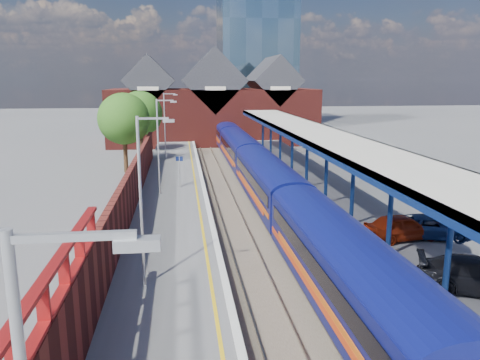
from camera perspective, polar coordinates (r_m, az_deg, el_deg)
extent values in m
plane|color=#5B5B5E|center=(43.71, -0.73, -0.22)|extent=(240.00, 240.00, 0.00)
cube|color=#473D33|center=(34.08, 1.20, -3.75)|extent=(6.00, 76.00, 0.06)
cube|color=slate|center=(33.81, -2.53, -3.73)|extent=(0.07, 76.00, 0.14)
cube|color=slate|center=(33.96, -0.11, -3.65)|extent=(0.07, 76.00, 0.14)
cube|color=slate|center=(34.18, 2.49, -3.56)|extent=(0.07, 76.00, 0.14)
cube|color=slate|center=(34.45, 4.86, -3.47)|extent=(0.07, 76.00, 0.14)
cube|color=#565659|center=(33.62, -8.13, -3.27)|extent=(5.00, 76.00, 1.00)
cube|color=#565659|center=(35.32, 10.89, -2.61)|extent=(6.00, 76.00, 1.00)
cube|color=silver|center=(33.52, -4.13, -2.29)|extent=(0.30, 76.00, 0.05)
cube|color=silver|center=(34.42, 6.40, -1.95)|extent=(0.30, 76.00, 0.05)
cube|color=yellow|center=(33.50, -5.16, -2.35)|extent=(0.14, 76.00, 0.01)
cube|color=#0C1156|center=(19.32, 12.78, -10.91)|extent=(2.84, 16.01, 2.50)
cube|color=#0C1156|center=(18.87, 12.96, -7.42)|extent=(2.84, 16.01, 0.60)
cube|color=#0C1156|center=(34.66, 3.46, -0.31)|extent=(2.84, 16.01, 2.50)
cube|color=#0C1156|center=(34.41, 3.49, 1.72)|extent=(2.84, 16.01, 0.60)
cube|color=#0C1156|center=(50.80, -0.01, 3.70)|extent=(2.84, 16.01, 2.50)
cube|color=#0C1156|center=(50.63, -0.01, 5.10)|extent=(2.84, 16.01, 0.60)
cube|color=#0C1156|center=(67.16, -1.81, 5.76)|extent=(2.84, 16.01, 2.50)
cube|color=#0C1156|center=(67.04, -1.81, 6.83)|extent=(2.84, 16.01, 0.60)
cube|color=black|center=(42.42, -0.49, 2.63)|extent=(0.04, 60.54, 0.70)
cube|color=#DA5A0E|center=(42.56, -0.50, 1.57)|extent=(0.03, 55.27, 0.30)
cube|color=red|center=(42.60, -0.52, 1.24)|extent=(0.03, 55.27, 0.30)
cube|color=black|center=(72.89, -2.22, 5.00)|extent=(2.00, 2.40, 0.60)
cylinder|color=navy|center=(19.34, 24.10, -7.87)|extent=(0.24, 0.24, 4.20)
cylinder|color=navy|center=(23.52, 17.84, -3.91)|extent=(0.24, 0.24, 4.20)
cylinder|color=navy|center=(27.97, 13.56, -1.14)|extent=(0.24, 0.24, 4.20)
cylinder|color=navy|center=(32.58, 10.48, 0.86)|extent=(0.24, 0.24, 4.20)
cylinder|color=navy|center=(37.29, 8.16, 2.35)|extent=(0.24, 0.24, 4.20)
cylinder|color=navy|center=(42.07, 6.37, 3.51)|extent=(0.24, 0.24, 4.20)
cylinder|color=navy|center=(46.89, 4.94, 4.43)|extent=(0.24, 0.24, 4.20)
cylinder|color=navy|center=(51.75, 3.77, 5.17)|extent=(0.24, 0.24, 4.20)
cylinder|color=navy|center=(56.63, 2.81, 5.79)|extent=(0.24, 0.24, 4.20)
cube|color=beige|center=(36.16, 9.46, 5.61)|extent=(4.50, 52.00, 0.25)
cube|color=navy|center=(35.63, 6.12, 5.36)|extent=(0.20, 52.00, 0.55)
cube|color=navy|center=(36.85, 12.67, 5.36)|extent=(0.20, 52.00, 0.55)
cube|color=#A5A8AA|center=(4.77, -19.69, -6.54)|extent=(1.20, 0.08, 0.08)
cube|color=#A5A8AA|center=(4.71, -12.40, -7.63)|extent=(0.45, 0.18, 0.12)
cylinder|color=#A5A8AA|center=(19.12, -11.98, -2.87)|extent=(0.12, 0.12, 7.00)
cube|color=#A5A8AA|center=(18.51, -10.58, 7.39)|extent=(1.20, 0.08, 0.08)
cube|color=#A5A8AA|center=(18.49, -8.70, 7.14)|extent=(0.45, 0.18, 0.12)
cylinder|color=#A5A8AA|center=(34.80, -9.93, 3.93)|extent=(0.12, 0.12, 7.00)
cube|color=#A5A8AA|center=(34.46, -9.13, 9.56)|extent=(1.20, 0.08, 0.08)
cube|color=#A5A8AA|center=(34.46, -8.12, 9.42)|extent=(0.45, 0.18, 0.12)
cylinder|color=#A5A8AA|center=(50.68, -9.16, 6.49)|extent=(0.12, 0.12, 7.00)
cube|color=#A5A8AA|center=(50.45, -8.60, 10.35)|extent=(1.20, 0.08, 0.08)
cube|color=#A5A8AA|center=(50.44, -7.90, 10.26)|extent=(0.45, 0.18, 0.12)
cylinder|color=#A5A8AA|center=(37.11, -7.36, 0.99)|extent=(0.08, 0.08, 2.50)
cube|color=#0C194C|center=(36.92, -7.41, 2.59)|extent=(0.55, 0.06, 0.35)
cube|color=#581B17|center=(27.51, -13.82, -2.88)|extent=(0.35, 50.00, 2.80)
cube|color=maroon|center=(10.96, -24.48, -13.66)|extent=(0.30, 15.00, 0.12)
cube|color=maroon|center=(11.39, -24.04, -17.99)|extent=(0.30, 15.00, 0.12)
cube|color=maroon|center=(10.35, -25.90, -18.51)|extent=(0.30, 0.12, 1.00)
cube|color=maroon|center=(12.03, -22.86, -13.79)|extent=(0.30, 0.12, 1.00)
cube|color=maroon|center=(13.80, -20.66, -10.23)|extent=(0.30, 0.12, 1.00)
cube|color=maroon|center=(15.62, -19.01, -7.47)|extent=(0.30, 0.12, 1.00)
cube|color=maroon|center=(17.49, -17.72, -5.30)|extent=(0.30, 0.12, 1.00)
cube|color=#581B17|center=(70.79, -3.35, 7.78)|extent=(30.00, 12.00, 8.00)
cube|color=#232328|center=(70.54, -10.87, 11.81)|extent=(7.13, 12.00, 7.13)
cube|color=#232328|center=(70.58, -3.40, 12.00)|extent=(9.16, 12.00, 9.16)
cube|color=#232328|center=(71.77, 3.94, 11.99)|extent=(7.13, 12.00, 7.13)
cube|color=beige|center=(64.51, -11.16, 10.89)|extent=(2.80, 0.15, 0.50)
cube|color=beige|center=(64.56, -3.02, 11.10)|extent=(2.80, 0.15, 0.50)
cube|color=beige|center=(65.85, 4.97, 11.09)|extent=(2.80, 0.15, 0.50)
cube|color=#456277|center=(94.20, 1.95, 18.63)|extent=(14.00, 14.00, 40.00)
cylinder|color=#382314|center=(49.30, -13.79, 3.21)|extent=(0.44, 0.44, 4.00)
sphere|color=#1F4B14|center=(48.90, -13.99, 7.26)|extent=(5.20, 5.20, 5.20)
sphere|color=#1F4B14|center=(48.38, -13.07, 6.42)|extent=(3.20, 3.20, 3.20)
cylinder|color=#382314|center=(57.09, -11.92, 4.48)|extent=(0.44, 0.44, 4.00)
sphere|color=#1F4B14|center=(56.74, -12.07, 7.98)|extent=(5.20, 5.20, 5.20)
sphere|color=#1F4B14|center=(56.24, -11.26, 7.26)|extent=(3.20, 3.20, 3.20)
imported|color=maroon|center=(26.43, 19.13, -5.42)|extent=(4.28, 2.25, 1.39)
imported|color=#B6B7BB|center=(21.86, 27.05, -10.02)|extent=(3.77, 1.38, 1.23)
imported|color=black|center=(21.36, 27.20, -10.33)|extent=(5.14, 3.66, 1.38)
imported|color=navy|center=(27.36, 22.28, -5.27)|extent=(4.73, 3.13, 1.21)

